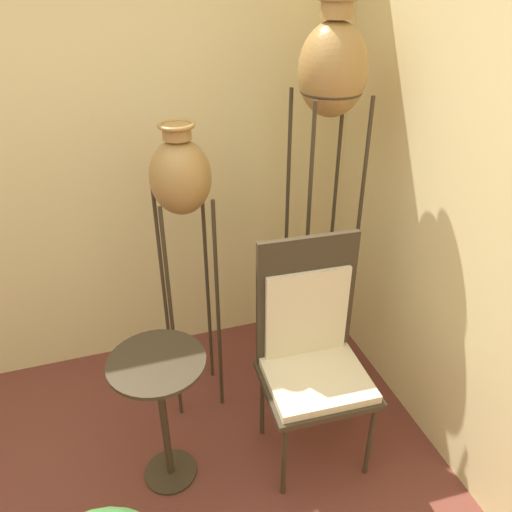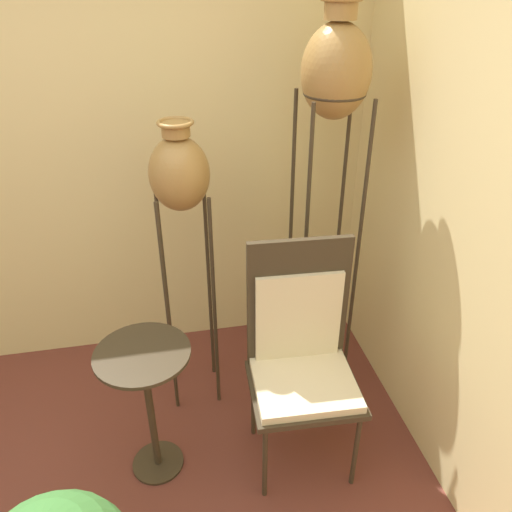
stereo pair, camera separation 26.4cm
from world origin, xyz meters
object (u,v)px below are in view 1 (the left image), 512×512
vase_stand_medium (181,184)px  side_table (161,396)px  vase_stand_tall (332,80)px  chair (312,345)px

vase_stand_medium → side_table: bearing=-116.2°
vase_stand_tall → side_table: vase_stand_tall is taller
side_table → vase_stand_medium: bearing=63.8°
vase_stand_tall → side_table: bearing=-153.5°
vase_stand_tall → vase_stand_medium: 0.85m
chair → side_table: chair is taller
chair → side_table: 0.74m
vase_stand_tall → vase_stand_medium: vase_stand_tall is taller
vase_stand_medium → side_table: size_ratio=2.18×
chair → side_table: (-0.73, 0.00, -0.11)m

